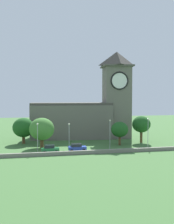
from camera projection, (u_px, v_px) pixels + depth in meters
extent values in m
plane|color=#3D6633|center=(76.00, 141.00, 84.10)|extent=(200.00, 200.00, 0.00)
cube|color=#666056|center=(71.00, 122.00, 90.72)|extent=(26.12, 12.25, 10.53)
cube|color=#47433C|center=(71.00, 104.00, 90.41)|extent=(26.03, 11.50, 0.70)
cube|color=#666056|center=(117.00, 103.00, 91.99)|extent=(8.90, 8.90, 22.53)
cube|color=#4F4B43|center=(117.00, 66.00, 91.35)|extent=(10.33, 10.33, 0.50)
pyramid|color=#38352F|center=(117.00, 59.00, 91.21)|extent=(9.35, 9.35, 4.43)
cylinder|color=white|center=(119.00, 81.00, 87.56)|extent=(5.13, 0.70, 5.15)
torus|color=black|center=(119.00, 81.00, 87.56)|extent=(5.63, 1.09, 5.62)
cylinder|color=white|center=(129.00, 82.00, 92.06)|extent=(0.70, 5.13, 5.15)
torus|color=black|center=(129.00, 82.00, 92.06)|extent=(1.09, 5.63, 5.62)
cube|color=gray|center=(90.00, 152.00, 66.04)|extent=(53.97, 0.70, 0.85)
cube|color=#1E6B38|center=(50.00, 150.00, 67.03)|extent=(4.17, 1.84, 0.87)
cube|color=#1E232B|center=(49.00, 146.00, 66.95)|extent=(2.35, 1.58, 0.69)
cylinder|color=black|center=(56.00, 151.00, 68.17)|extent=(0.71, 0.33, 0.70)
cylinder|color=black|center=(57.00, 152.00, 66.48)|extent=(0.71, 0.33, 0.70)
cylinder|color=black|center=(44.00, 151.00, 67.64)|extent=(0.71, 0.33, 0.70)
cylinder|color=black|center=(44.00, 152.00, 65.95)|extent=(0.71, 0.33, 0.70)
cube|color=#233D9E|center=(77.00, 148.00, 69.19)|extent=(4.36, 1.98, 0.83)
cube|color=#1E232B|center=(76.00, 145.00, 69.10)|extent=(2.45, 1.73, 0.66)
cylinder|color=black|center=(82.00, 149.00, 70.45)|extent=(0.67, 0.36, 0.66)
cylinder|color=black|center=(84.00, 150.00, 68.57)|extent=(0.67, 0.36, 0.66)
cylinder|color=black|center=(71.00, 149.00, 69.85)|extent=(0.67, 0.36, 0.66)
cylinder|color=black|center=(72.00, 151.00, 67.97)|extent=(0.67, 0.36, 0.66)
cylinder|color=#9EA0A5|center=(38.00, 139.00, 67.65)|extent=(0.14, 0.14, 6.50)
sphere|color=#F4EFCC|center=(37.00, 124.00, 67.46)|extent=(0.44, 0.44, 0.44)
cylinder|color=#9EA0A5|center=(69.00, 138.00, 70.36)|extent=(0.14, 0.14, 6.23)
sphere|color=#F4EFCC|center=(69.00, 124.00, 70.17)|extent=(0.44, 0.44, 0.44)
cylinder|color=#9EA0A5|center=(110.00, 135.00, 72.44)|extent=(0.14, 0.14, 7.00)
sphere|color=#F4EFCC|center=(110.00, 120.00, 72.23)|extent=(0.44, 0.44, 0.44)
cylinder|color=#9EA0A5|center=(148.00, 134.00, 73.98)|extent=(0.14, 0.14, 7.17)
sphere|color=#F4EFCC|center=(148.00, 119.00, 73.77)|extent=(0.44, 0.44, 0.44)
cylinder|color=brown|center=(24.00, 140.00, 80.33)|extent=(0.84, 0.84, 2.27)
ellipsoid|color=#1E511E|center=(23.00, 128.00, 80.14)|extent=(6.03, 6.03, 5.43)
cylinder|color=brown|center=(120.00, 140.00, 77.91)|extent=(0.65, 0.65, 2.54)
ellipsoid|color=#1E511E|center=(120.00, 129.00, 77.74)|extent=(4.65, 4.65, 4.19)
cylinder|color=brown|center=(141.00, 137.00, 82.08)|extent=(0.73, 0.73, 3.34)
ellipsoid|color=#1E511E|center=(141.00, 124.00, 81.88)|extent=(5.21, 5.21, 4.69)
cylinder|color=brown|center=(42.00, 143.00, 73.92)|extent=(0.90, 0.90, 2.45)
ellipsoid|color=#427A33|center=(42.00, 129.00, 73.72)|extent=(6.41, 6.41, 5.77)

